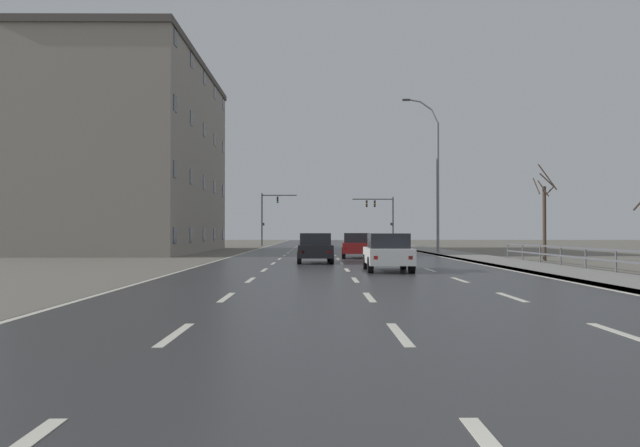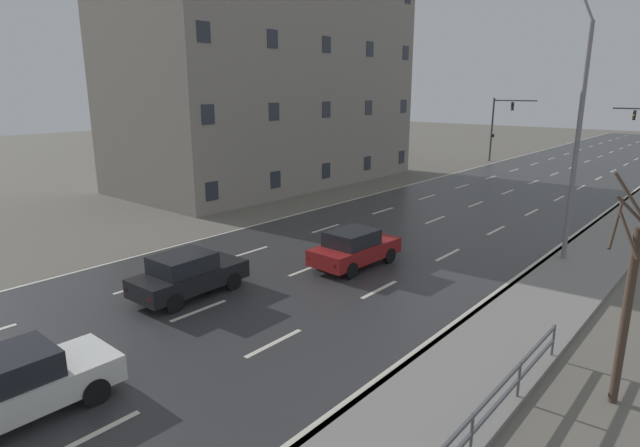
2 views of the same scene
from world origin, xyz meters
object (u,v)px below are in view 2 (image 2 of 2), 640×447
object	(u,v)px
car_far_left	(16,385)
brick_building	(270,81)
street_lamp_midground	(575,128)
car_distant	(188,274)
car_near_left	(354,248)
traffic_signal_left	(499,121)

from	to	relation	value
car_far_left	brick_building	world-z (taller)	brick_building
street_lamp_midground	car_distant	distance (m)	16.17
car_far_left	car_near_left	xyz separation A→B (m)	(-0.42, 13.01, 0.00)
street_lamp_midground	car_near_left	xyz separation A→B (m)	(-6.21, -6.38, -4.77)
traffic_signal_left	car_distant	size ratio (longest dim) A/B	1.54
traffic_signal_left	brick_building	world-z (taller)	brick_building
car_far_left	car_distant	xyz separation A→B (m)	(-3.01, 6.69, 0.00)
brick_building	car_far_left	bearing A→B (deg)	-54.91
car_near_left	car_distant	xyz separation A→B (m)	(-2.59, -6.32, 0.00)
car_near_left	brick_building	bearing A→B (deg)	146.83
traffic_signal_left	brick_building	xyz separation A→B (m)	(-9.09, -23.24, 3.71)
car_far_left	car_near_left	distance (m)	13.02
traffic_signal_left	car_near_left	size ratio (longest dim) A/B	1.53
car_near_left	car_distant	bearing A→B (deg)	-109.93
street_lamp_midground	car_far_left	xyz separation A→B (m)	(-5.79, -19.39, -4.77)
car_far_left	car_distant	world-z (taller)	same
traffic_signal_left	car_near_left	distance (m)	36.85
car_far_left	brick_building	bearing A→B (deg)	125.82
car_near_left	car_far_left	bearing A→B (deg)	-85.78
brick_building	car_distant	bearing A→B (deg)	-51.60
street_lamp_midground	car_far_left	world-z (taller)	street_lamp_midground
street_lamp_midground	car_near_left	size ratio (longest dim) A/B	2.74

